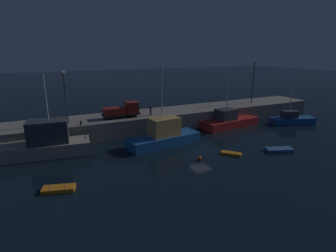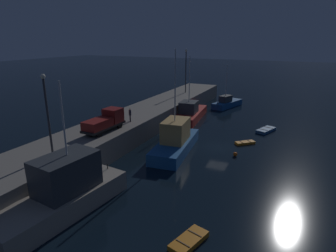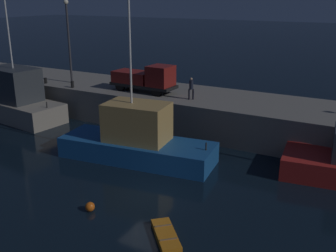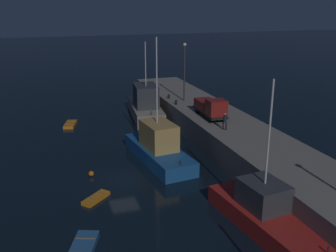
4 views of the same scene
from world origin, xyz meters
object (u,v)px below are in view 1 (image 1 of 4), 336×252
Objects in this scene: fishing_boat_white at (292,119)px; dinghy_red_small at (59,189)px; dockworker at (151,109)px; rowboat_white_mid at (231,153)px; lamp_post_east at (253,78)px; fishing_trawler_green at (229,121)px; dinghy_orange_near at (279,150)px; fishing_trawler_red at (46,143)px; utility_truck at (123,110)px; fishing_boat_blue at (164,135)px; lamp_post_west at (65,93)px; mooring_buoy_near at (199,158)px; bollard_central at (81,123)px; bollard_west at (55,126)px.

fishing_boat_white is 2.59× the size of dinghy_red_small.
dockworker is (15.45, 14.42, 3.61)m from dinghy_red_small.
fishing_boat_white is 21.32m from rowboat_white_mid.
lamp_post_east reaches higher than dinghy_red_small.
fishing_trawler_green is 14.31m from dockworker.
dockworker is at bearing -176.75° from lamp_post_east.
fishing_boat_white is 16.27m from dinghy_orange_near.
utility_truck is (11.55, 4.58, 2.24)m from fishing_trawler_red.
fishing_trawler_red is 1.03× the size of fishing_trawler_green.
fishing_trawler_red is 0.94× the size of fishing_boat_blue.
fishing_boat_white is 39.59m from lamp_post_west.
rowboat_white_mid is (-6.62, 1.83, -0.06)m from dinghy_orange_near.
bollard_central is (-12.20, 12.67, 2.85)m from mooring_buoy_near.
utility_truck is (-10.18, 14.73, 3.82)m from rowboat_white_mid.
dinghy_orange_near is at bearing -121.57° from lamp_post_east.
dinghy_orange_near is 23.89m from utility_truck.
fishing_trawler_red is 3.51m from bollard_west.
fishing_boat_white is 25.69m from mooring_buoy_near.
bollard_central reaches higher than dinghy_red_small.
bollard_central is (-24.99, 1.94, 2.02)m from fishing_trawler_green.
utility_truck is (-3.88, 7.43, 2.54)m from fishing_boat_blue.
utility_truck is (-16.80, 16.56, 3.75)m from dinghy_orange_near.
dockworker is (-25.53, 6.73, 2.98)m from fishing_boat_white.
fishing_trawler_red reaches higher than lamp_post_west.
lamp_post_east reaches higher than bollard_west.
dinghy_red_small is 21.44m from dockworker.
bollard_central is at bearing -173.55° from dockworker.
fishing_boat_blue is 26.25m from fishing_boat_white.
fishing_trawler_red is at bearing 149.87° from mooring_buoy_near.
mooring_buoy_near is 0.96× the size of bollard_west.
rowboat_white_mid is 4.18× the size of bollard_central.
bollard_central is at bearing -47.08° from lamp_post_west.
dinghy_red_small is 6.16× the size of bollard_west.
fishing_trawler_green is 3.47× the size of dinghy_red_small.
fishing_trawler_green is at bearing -153.78° from lamp_post_east.
fishing_boat_white is 1.11× the size of lamp_post_west.
fishing_trawler_red is at bearing -165.89° from dockworker.
bollard_central is at bearing -175.69° from lamp_post_east.
fishing_boat_blue reaches higher than fishing_trawler_green.
fishing_boat_blue is 3.22× the size of dinghy_orange_near.
fishing_trawler_red is at bearing -158.36° from utility_truck.
fishing_boat_blue is 3.77× the size of dinghy_red_small.
mooring_buoy_near reaches higher than rowboat_white_mid.
fishing_trawler_red reaches higher than dockworker.
fishing_boat_white is 16.59× the size of mooring_buoy_near.
fishing_trawler_green is 18.88m from utility_truck.
fishing_boat_blue is 7.31m from mooring_buoy_near.
fishing_trawler_green is 16.71m from mooring_buoy_near.
fishing_trawler_green reaches higher than dockworker.
bollard_west is (-26.99, 14.92, 2.84)m from dinghy_orange_near.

